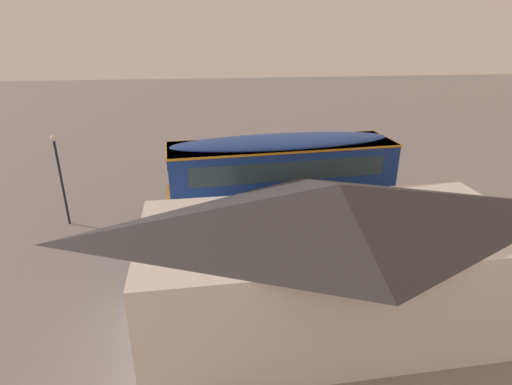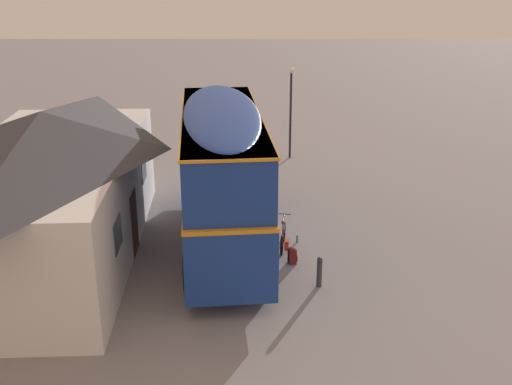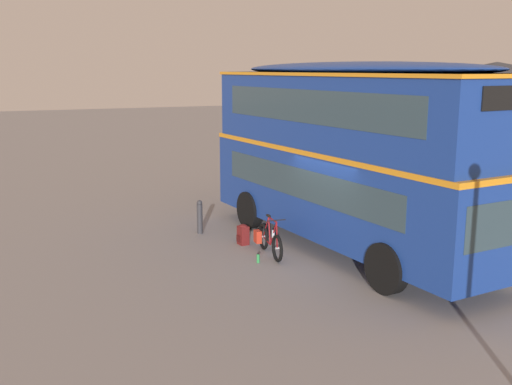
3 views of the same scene
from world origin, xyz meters
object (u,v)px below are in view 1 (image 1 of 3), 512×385
at_px(water_bottle_green_metal, 269,214).
at_px(kerb_bollard, 326,201).
at_px(double_decker_bus, 281,186).
at_px(touring_bicycle, 280,213).
at_px(backpack_on_ground, 300,212).
at_px(street_lamp, 60,170).

xyz_separation_m(water_bottle_green_metal, kerb_bollard, (-3.09, -0.44, 0.39)).
bearing_deg(double_decker_bus, water_bottle_green_metal, -86.48).
relative_size(double_decker_bus, touring_bicycle, 5.57).
xyz_separation_m(touring_bicycle, backpack_on_ground, (-1.08, -0.24, -0.09)).
bearing_deg(water_bottle_green_metal, double_decker_bus, 93.52).
relative_size(water_bottle_green_metal, street_lamp, 0.05).
relative_size(touring_bicycle, water_bottle_green_metal, 7.39).
bearing_deg(street_lamp, water_bottle_green_metal, 178.26).
bearing_deg(kerb_bollard, water_bottle_green_metal, 8.09).
distance_m(street_lamp, kerb_bollard, 13.13).
height_order(touring_bicycle, kerb_bollard, touring_bicycle).
bearing_deg(water_bottle_green_metal, kerb_bollard, -171.91).
distance_m(backpack_on_ground, water_bottle_green_metal, 1.60).
distance_m(double_decker_bus, kerb_bollard, 4.69).
bearing_deg(double_decker_bus, street_lamp, -15.79).
xyz_separation_m(touring_bicycle, street_lamp, (10.33, -0.80, 2.39)).
relative_size(double_decker_bus, backpack_on_ground, 17.82).
bearing_deg(touring_bicycle, backpack_on_ground, -167.45).
bearing_deg(kerb_bollard, touring_bicycle, 19.91).
height_order(touring_bicycle, water_bottle_green_metal, touring_bicycle).
height_order(double_decker_bus, touring_bicycle, double_decker_bus).
height_order(touring_bicycle, backpack_on_ground, touring_bicycle).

